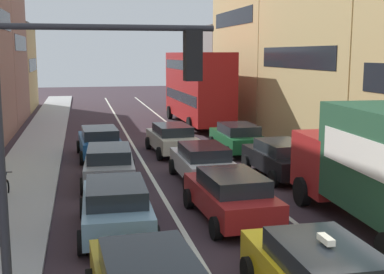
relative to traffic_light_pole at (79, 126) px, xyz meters
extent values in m
cube|color=#ACACAC|center=(-2.25, 19.56, -3.75)|extent=(2.60, 64.00, 0.14)
cube|color=silver|center=(2.75, 19.56, -3.81)|extent=(0.16, 60.00, 0.01)
cube|color=silver|center=(6.15, 19.56, -3.81)|extent=(0.16, 60.00, 0.01)
cube|color=black|center=(-4.03, 21.56, 3.05)|extent=(0.02, 7.04, 1.10)
cube|color=black|center=(-4.03, 30.36, 1.91)|extent=(0.02, 7.04, 1.10)
cube|color=black|center=(-4.03, 39.16, 0.17)|extent=(0.02, 7.04, 1.10)
cube|color=gray|center=(14.35, 38.06, -0.28)|extent=(7.00, 10.90, 7.07)
cube|color=black|center=(10.84, 38.06, 0.07)|extent=(0.02, 8.80, 1.10)
cube|color=#66605B|center=(14.35, 38.06, 3.41)|extent=(7.20, 10.90, 0.30)
cube|color=tan|center=(14.35, 27.06, 2.99)|extent=(7.00, 10.90, 13.62)
cube|color=black|center=(10.84, 27.06, 3.67)|extent=(0.02, 8.80, 1.10)
cube|color=tan|center=(14.35, 16.06, 0.53)|extent=(7.00, 10.90, 8.69)
cube|color=black|center=(10.84, 16.06, 0.97)|extent=(0.02, 8.80, 1.10)
cylinder|color=#2D2D33|center=(-1.25, -0.01, -1.07)|extent=(0.16, 0.16, 5.50)
cylinder|color=#2D2D33|center=(0.50, -0.01, 1.58)|extent=(3.50, 0.10, 0.10)
cube|color=black|center=(1.90, -0.01, 1.13)|extent=(0.28, 0.28, 0.84)
sphere|color=red|center=(1.90, 0.14, 1.39)|extent=(0.18, 0.18, 0.18)
sphere|color=#F2A519|center=(1.90, 0.14, 1.13)|extent=(0.18, 0.18, 0.18)
sphere|color=green|center=(1.90, 0.14, 0.87)|extent=(0.18, 0.18, 0.18)
cube|color=#A51E1E|center=(8.28, 6.48, -2.39)|extent=(2.51, 2.51, 1.90)
cube|color=black|center=(8.34, 7.68, -2.01)|extent=(2.02, 0.13, 0.70)
cube|color=white|center=(6.89, 2.78, -1.36)|extent=(0.24, 4.48, 0.90)
cylinder|color=black|center=(7.09, 6.61, -3.34)|extent=(0.35, 0.97, 0.96)
cylinder|color=black|center=(9.49, 6.50, -3.34)|extent=(0.35, 0.97, 0.96)
cube|color=#1E2328|center=(4.37, -0.23, -2.59)|extent=(1.61, 2.43, 0.52)
cube|color=#F2EACC|center=(4.37, -0.23, -2.22)|extent=(0.16, 0.44, 0.12)
cylinder|color=black|center=(3.47, 1.44, -3.50)|extent=(0.23, 0.64, 0.64)
cylinder|color=black|center=(5.31, 1.42, -3.50)|extent=(0.23, 0.64, 0.64)
cube|color=#1E2328|center=(1.12, -0.07, -2.59)|extent=(1.70, 2.48, 0.52)
cylinder|color=black|center=(1.96, 1.63, -3.50)|extent=(0.25, 0.65, 0.64)
cube|color=#A51E1E|center=(4.34, 5.73, -3.15)|extent=(1.98, 4.37, 0.70)
cube|color=#1E2328|center=(4.35, 5.53, -2.59)|extent=(1.69, 2.47, 0.52)
cylinder|color=black|center=(3.36, 7.16, -3.50)|extent=(0.25, 0.65, 0.64)
cylinder|color=black|center=(5.20, 7.24, -3.50)|extent=(0.25, 0.65, 0.64)
cylinder|color=black|center=(3.49, 4.23, -3.50)|extent=(0.25, 0.65, 0.64)
cylinder|color=black|center=(5.33, 4.31, -3.50)|extent=(0.25, 0.65, 0.64)
cube|color=#759EB7|center=(0.90, 5.37, -3.15)|extent=(1.90, 4.34, 0.70)
cube|color=#1E2328|center=(0.89, 5.17, -2.59)|extent=(1.64, 2.44, 0.52)
cylinder|color=black|center=(0.01, 6.85, -3.50)|extent=(0.23, 0.64, 0.64)
cylinder|color=black|center=(1.85, 6.81, -3.50)|extent=(0.23, 0.64, 0.64)
cylinder|color=black|center=(-0.06, 3.93, -3.50)|extent=(0.23, 0.64, 0.64)
cylinder|color=black|center=(1.78, 3.89, -3.50)|extent=(0.23, 0.64, 0.64)
cube|color=silver|center=(4.61, 10.41, -3.15)|extent=(1.82, 4.31, 0.70)
cube|color=#1E2328|center=(4.61, 10.21, -2.59)|extent=(1.59, 2.42, 0.52)
cylinder|color=black|center=(3.69, 11.87, -3.50)|extent=(0.22, 0.64, 0.64)
cylinder|color=black|center=(5.53, 11.88, -3.50)|extent=(0.22, 0.64, 0.64)
cylinder|color=black|center=(3.70, 8.95, -3.50)|extent=(0.22, 0.64, 0.64)
cylinder|color=black|center=(5.54, 8.96, -3.50)|extent=(0.22, 0.64, 0.64)
cube|color=gray|center=(1.02, 10.85, -3.15)|extent=(2.03, 4.39, 0.70)
cube|color=#1E2328|center=(1.01, 10.65, -2.59)|extent=(1.71, 2.49, 0.52)
cylinder|color=black|center=(0.18, 12.36, -3.50)|extent=(0.25, 0.65, 0.64)
cylinder|color=black|center=(2.02, 12.26, -3.50)|extent=(0.25, 0.65, 0.64)
cylinder|color=black|center=(0.03, 9.44, -3.50)|extent=(0.25, 0.65, 0.64)
cylinder|color=black|center=(1.86, 9.34, -3.50)|extent=(0.25, 0.65, 0.64)
cube|color=beige|center=(4.43, 16.22, -3.15)|extent=(2.03, 4.39, 0.70)
cube|color=#1E2328|center=(4.44, 16.02, -2.59)|extent=(1.71, 2.49, 0.52)
cylinder|color=black|center=(3.43, 17.63, -3.50)|extent=(0.25, 0.65, 0.64)
cylinder|color=black|center=(5.27, 17.72, -3.50)|extent=(0.25, 0.65, 0.64)
cylinder|color=black|center=(3.59, 14.71, -3.50)|extent=(0.25, 0.65, 0.64)
cylinder|color=black|center=(5.42, 14.80, -3.50)|extent=(0.25, 0.65, 0.64)
cube|color=#194C8C|center=(0.86, 15.95, -3.15)|extent=(2.00, 4.38, 0.70)
cube|color=#1E2328|center=(0.87, 15.75, -2.59)|extent=(1.70, 2.48, 0.52)
cylinder|color=black|center=(-0.13, 17.37, -3.50)|extent=(0.25, 0.65, 0.64)
cylinder|color=black|center=(1.71, 17.45, -3.50)|extent=(0.25, 0.65, 0.64)
cylinder|color=black|center=(0.01, 14.45, -3.50)|extent=(0.25, 0.65, 0.64)
cylinder|color=black|center=(1.84, 14.53, -3.50)|extent=(0.25, 0.65, 0.64)
cube|color=black|center=(7.91, 10.51, -3.15)|extent=(1.92, 4.35, 0.70)
cube|color=#1E2328|center=(7.91, 10.31, -2.59)|extent=(1.65, 2.45, 0.52)
cylinder|color=black|center=(6.95, 11.95, -3.50)|extent=(0.24, 0.65, 0.64)
cylinder|color=black|center=(8.79, 12.00, -3.50)|extent=(0.24, 0.65, 0.64)
cylinder|color=black|center=(7.03, 9.03, -3.50)|extent=(0.24, 0.65, 0.64)
cylinder|color=black|center=(8.87, 9.08, -3.50)|extent=(0.24, 0.65, 0.64)
cube|color=#19592D|center=(7.71, 15.70, -3.15)|extent=(1.81, 4.30, 0.70)
cube|color=#1E2328|center=(7.71, 15.50, -2.59)|extent=(1.59, 2.41, 0.52)
cylinder|color=black|center=(6.79, 17.16, -3.50)|extent=(0.22, 0.64, 0.64)
cylinder|color=black|center=(8.63, 17.16, -3.50)|extent=(0.22, 0.64, 0.64)
cylinder|color=black|center=(6.80, 14.23, -3.50)|extent=(0.22, 0.64, 0.64)
cylinder|color=black|center=(8.64, 14.24, -3.50)|extent=(0.22, 0.64, 0.64)
cube|color=#B21919|center=(8.00, 25.89, -2.12)|extent=(2.65, 10.53, 2.40)
cube|color=black|center=(8.00, 25.89, -1.76)|extent=(2.67, 9.91, 0.70)
cube|color=#B21919|center=(8.00, 25.89, 0.16)|extent=(2.65, 10.53, 2.16)
cube|color=black|center=(8.00, 25.89, 0.40)|extent=(2.67, 9.91, 0.64)
cylinder|color=black|center=(6.70, 29.65, -3.32)|extent=(0.31, 1.00, 1.00)
cylinder|color=black|center=(9.20, 29.69, -3.32)|extent=(0.31, 1.00, 1.00)
cylinder|color=black|center=(6.80, 22.72, -3.32)|extent=(0.31, 1.00, 1.00)
cylinder|color=black|center=(9.30, 22.76, -3.32)|extent=(0.31, 1.00, 1.00)
torus|color=black|center=(-2.59, 9.57, -3.48)|extent=(0.13, 0.68, 0.68)
cylinder|color=black|center=(-2.65, 9.05, -2.98)|extent=(0.15, 0.94, 0.05)
cylinder|color=black|center=(-2.67, 8.85, -3.20)|extent=(0.04, 0.04, 0.55)
cylinder|color=black|center=(-2.60, 9.47, -2.85)|extent=(0.50, 0.09, 0.04)
cylinder|color=#232833|center=(-2.57, 8.99, -2.91)|extent=(0.19, 0.45, 0.30)
cylinder|color=#2659B2|center=(-2.66, 8.95, -2.58)|extent=(0.35, 0.48, 0.62)
sphere|color=tan|center=(-2.64, 9.07, -2.21)|extent=(0.22, 0.22, 0.22)
cylinder|color=#262D47|center=(-2.05, 4.63, -3.41)|extent=(0.16, 0.16, 0.82)
cylinder|color=gold|center=(-1.96, 4.54, -2.67)|extent=(0.10, 0.10, 0.55)
camera|label=1|loc=(0.05, -8.32, 1.17)|focal=47.07mm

